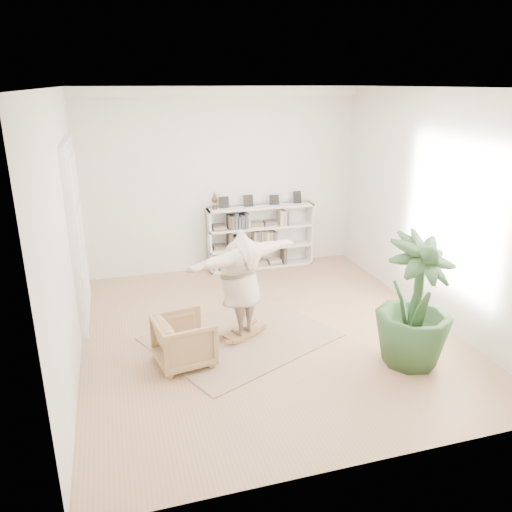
% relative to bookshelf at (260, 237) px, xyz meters
% --- Properties ---
extents(floor, '(6.00, 6.00, 0.00)m').
position_rel_bookshelf_xyz_m(floor, '(-0.74, -2.82, -0.64)').
color(floor, '#A47654').
rests_on(floor, ground).
extents(room_shell, '(6.00, 6.00, 6.00)m').
position_rel_bookshelf_xyz_m(room_shell, '(-0.74, 0.12, 2.87)').
color(room_shell, silver).
rests_on(room_shell, floor).
extents(doors, '(0.09, 1.78, 2.92)m').
position_rel_bookshelf_xyz_m(doors, '(-3.45, -1.52, 0.76)').
color(doors, white).
rests_on(doors, floor).
extents(bookshelf, '(2.20, 0.35, 1.64)m').
position_rel_bookshelf_xyz_m(bookshelf, '(0.00, 0.00, 0.00)').
color(bookshelf, silver).
rests_on(bookshelf, floor).
extents(armchair, '(0.87, 0.85, 0.69)m').
position_rel_bookshelf_xyz_m(armchair, '(-2.10, -3.38, -0.29)').
color(armchair, tan).
rests_on(armchair, floor).
extents(rug, '(3.11, 2.86, 0.02)m').
position_rel_bookshelf_xyz_m(rug, '(-1.17, -2.89, -0.63)').
color(rug, tan).
rests_on(rug, floor).
extents(rocker_board, '(0.64, 0.53, 0.12)m').
position_rel_bookshelf_xyz_m(rocker_board, '(-1.17, -2.89, -0.56)').
color(rocker_board, brown).
rests_on(rocker_board, rug).
extents(person, '(2.02, 1.31, 1.60)m').
position_rel_bookshelf_xyz_m(person, '(-1.17, -2.89, 0.30)').
color(person, tan).
rests_on(person, rocker_board).
extents(houseplant, '(1.28, 1.28, 1.82)m').
position_rel_bookshelf_xyz_m(houseplant, '(0.88, -4.22, 0.27)').
color(houseplant, '#294A25').
rests_on(houseplant, floor).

